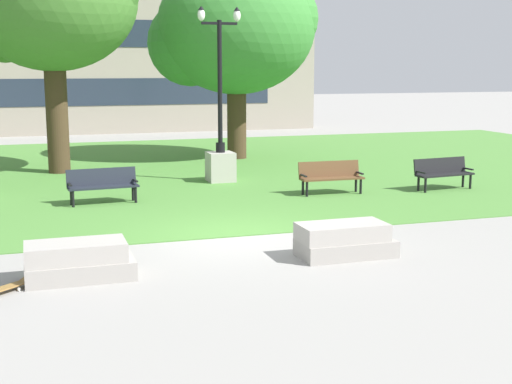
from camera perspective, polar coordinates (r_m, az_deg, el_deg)
name	(u,v)px	position (r m, az deg, el deg)	size (l,w,h in m)	color
ground_plane	(238,237)	(15.01, -1.49, -3.61)	(140.00, 140.00, 0.00)	gray
grass_lawn	(155,171)	(24.60, -8.05, 1.70)	(40.00, 20.00, 0.02)	#4C8438
concrete_block_center	(78,261)	(12.40, -14.03, -5.41)	(1.80, 0.90, 0.64)	#9E9991
concrete_block_left	(344,241)	(13.53, 7.07, -3.88)	(1.81, 0.90, 0.64)	#9E9991
skateboard	(3,288)	(12.02, -19.58, -7.28)	(0.91, 0.81, 0.14)	olive
park_bench_near_left	(331,175)	(19.97, 5.99, 1.34)	(1.81, 0.57, 0.90)	brown
park_bench_near_right	(103,183)	(18.90, -12.18, 0.67)	(1.83, 0.66, 0.90)	#1E232D
park_bench_far_left	(443,172)	(21.26, 14.72, 1.60)	(1.85, 0.72, 0.90)	black
lamp_post_center	(220,147)	(21.97, -2.87, 3.61)	(1.32, 0.80, 5.27)	#ADA89E
tree_far_left	(49,0)	(24.65, -16.22, 14.52)	(5.82, 5.55, 8.05)	#42301E
tree_near_right	(234,29)	(27.46, -1.75, 12.92)	(6.24, 5.94, 7.50)	#42301E
building_facade_distant	(113,42)	(38.78, -11.37, 11.69)	(22.35, 1.03, 9.56)	gray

